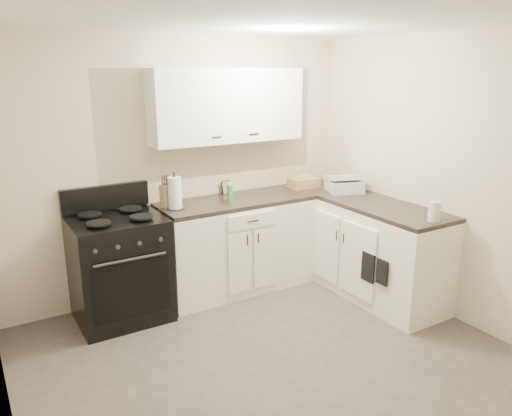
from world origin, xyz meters
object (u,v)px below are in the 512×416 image
stove (120,270)px  wicker_basket (304,183)px  countertop_grill (344,186)px  knife_block (166,196)px  paper_towel (175,193)px

stove → wicker_basket: wicker_basket is taller
wicker_basket → countertop_grill: size_ratio=0.93×
wicker_basket → knife_block: bearing=179.9°
knife_block → wicker_basket: knife_block is taller
stove → countertop_grill: 2.40m
stove → knife_block: (0.51, 0.10, 0.59)m
countertop_grill → paper_towel: bearing=-170.4°
paper_towel → countertop_grill: size_ratio=0.89×
stove → knife_block: knife_block is taller
stove → wicker_basket: 2.15m
stove → paper_towel: paper_towel is taller
stove → paper_towel: bearing=1.0°
paper_towel → knife_block: bearing=118.5°
stove → wicker_basket: size_ratio=3.08×
knife_block → paper_towel: paper_towel is taller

